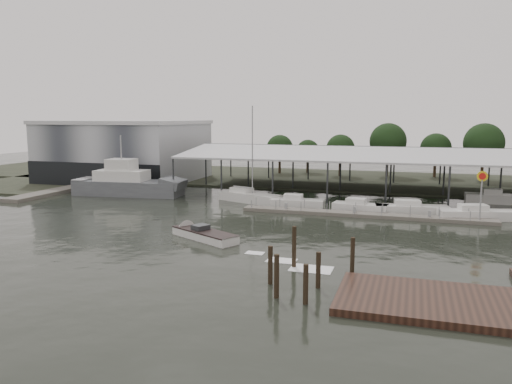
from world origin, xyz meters
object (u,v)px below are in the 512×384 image
(grey_trawler, at_px, (129,184))
(speedboat_underway, at_px, (200,234))
(white_sailboat, at_px, (249,197))
(shell_fuel_sign, at_px, (482,186))

(grey_trawler, relative_size, speedboat_underway, 0.94)
(white_sailboat, xyz_separation_m, speedboat_underway, (1.99, -20.22, -0.26))
(shell_fuel_sign, bearing_deg, grey_trawler, 173.00)
(shell_fuel_sign, distance_m, speedboat_underway, 29.65)
(shell_fuel_sign, distance_m, white_sailboat, 28.13)
(shell_fuel_sign, bearing_deg, speedboat_underway, -149.73)
(grey_trawler, height_order, white_sailboat, white_sailboat)
(speedboat_underway, bearing_deg, white_sailboat, -55.92)
(white_sailboat, bearing_deg, grey_trawler, -158.91)
(grey_trawler, xyz_separation_m, white_sailboat, (18.17, -0.22, -0.93))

